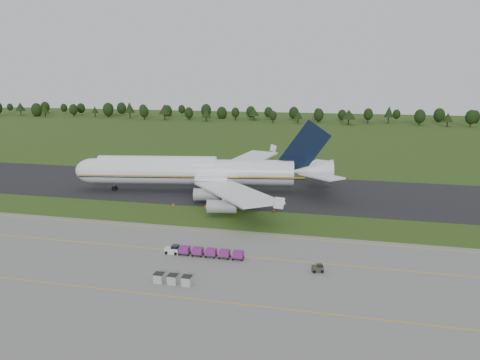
% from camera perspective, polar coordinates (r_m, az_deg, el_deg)
% --- Properties ---
extents(ground, '(600.00, 600.00, 0.00)m').
position_cam_1_polar(ground, '(110.03, -1.41, -4.72)').
color(ground, '#2A4514').
rests_on(ground, ground).
extents(apron, '(300.00, 52.00, 0.06)m').
position_cam_1_polar(apron, '(79.75, -7.63, -11.92)').
color(apron, slate).
rests_on(apron, ground).
extents(taxiway, '(300.00, 40.00, 0.08)m').
position_cam_1_polar(taxiway, '(136.27, 1.52, -1.21)').
color(taxiway, black).
rests_on(taxiway, ground).
extents(apron_markings, '(300.00, 30.20, 0.01)m').
position_cam_1_polar(apron_markings, '(85.76, -5.97, -10.00)').
color(apron_markings, gold).
rests_on(apron_markings, apron).
extents(tree_line, '(528.31, 22.47, 11.95)m').
position_cam_1_polar(tree_line, '(324.60, 7.31, 8.08)').
color(tree_line, black).
rests_on(tree_line, ground).
extents(aircraft, '(74.84, 71.58, 20.93)m').
position_cam_1_polar(aircraft, '(133.88, -5.29, 1.09)').
color(aircraft, white).
rests_on(aircraft, ground).
extents(baggage_train, '(15.20, 1.61, 1.55)m').
position_cam_1_polar(baggage_train, '(88.15, -4.57, -8.73)').
color(baggage_train, silver).
rests_on(baggage_train, apron).
extents(utility_cart, '(2.13, 1.59, 1.05)m').
position_cam_1_polar(utility_cart, '(82.63, 9.45, -10.65)').
color(utility_cart, '#2D3122').
rests_on(utility_cart, apron).
extents(uld_row, '(6.36, 1.56, 1.54)m').
position_cam_1_polar(uld_row, '(78.00, -8.19, -11.88)').
color(uld_row, '#A5A5A5').
rests_on(uld_row, apron).
extents(edge_markers, '(26.65, 0.30, 0.60)m').
position_cam_1_polar(edge_markers, '(117.44, -2.16, -3.43)').
color(edge_markers, '#E35807').
rests_on(edge_markers, ground).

